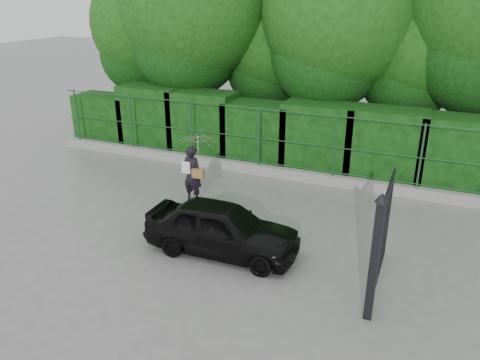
% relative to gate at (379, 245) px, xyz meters
% --- Properties ---
extents(ground, '(80.00, 80.00, 0.00)m').
position_rel_gate_xyz_m(ground, '(-4.60, 0.72, -1.19)').
color(ground, gray).
extents(kerb, '(14.00, 0.25, 0.30)m').
position_rel_gate_xyz_m(kerb, '(-4.60, 5.22, -1.04)').
color(kerb, '#9E9E99').
rests_on(kerb, ground).
extents(fence, '(14.13, 0.06, 1.80)m').
position_rel_gate_xyz_m(fence, '(-4.38, 5.22, 0.01)').
color(fence, '#1D4C26').
rests_on(fence, kerb).
extents(hedge, '(14.20, 1.20, 2.23)m').
position_rel_gate_xyz_m(hedge, '(-4.48, 6.22, -0.14)').
color(hedge, black).
rests_on(hedge, ground).
extents(trees, '(17.10, 6.15, 8.08)m').
position_rel_gate_xyz_m(trees, '(-3.46, 8.46, 3.43)').
color(trees, black).
rests_on(trees, ground).
extents(gate, '(0.22, 2.33, 2.36)m').
position_rel_gate_xyz_m(gate, '(0.00, 0.00, 0.00)').
color(gate, black).
rests_on(gate, ground).
extents(woman, '(0.96, 0.98, 1.86)m').
position_rel_gate_xyz_m(woman, '(-4.96, 2.65, 0.05)').
color(woman, black).
rests_on(woman, ground).
extents(car, '(3.37, 1.41, 1.14)m').
position_rel_gate_xyz_m(car, '(-3.25, 0.57, -0.62)').
color(car, black).
rests_on(car, ground).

